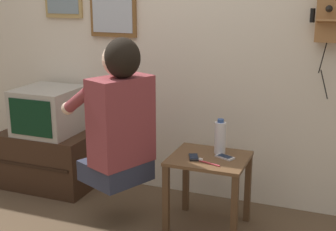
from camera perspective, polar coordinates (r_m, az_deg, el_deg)
name	(u,v)px	position (r m, az deg, el deg)	size (l,w,h in m)	color
wall_back	(183,31)	(3.53, 1.81, 10.27)	(6.80, 0.05, 2.55)	silver
side_table	(209,173)	(3.13, 4.98, -6.96)	(0.50, 0.44, 0.51)	brown
person	(119,116)	(3.05, -6.00, 0.00)	(0.62, 0.58, 0.97)	#2D3347
tv_stand	(50,159)	(3.97, -14.22, -5.14)	(0.74, 0.48, 0.46)	#382316
television	(49,111)	(3.83, -14.36, 0.58)	(0.45, 0.47, 0.36)	#ADA89E
wall_phone_antique	(329,12)	(3.23, 19.07, 11.88)	(0.20, 0.19, 0.79)	#9E6B3D
cell_phone_held	(194,157)	(3.07, 3.15, -5.08)	(0.10, 0.14, 0.01)	black
cell_phone_spare	(225,157)	(3.09, 6.95, -5.04)	(0.14, 0.11, 0.01)	silver
water_bottle	(220,137)	(3.14, 6.38, -2.66)	(0.08, 0.08, 0.24)	silver
toothbrush	(208,162)	(2.98, 4.86, -5.72)	(0.15, 0.06, 0.02)	#D83F4C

